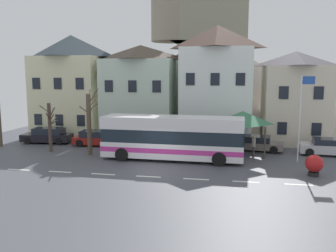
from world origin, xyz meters
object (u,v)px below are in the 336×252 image
object	(u,v)px
townhouse_03	(294,97)
transit_bus	(172,138)
bare_tree_01	(50,126)
parked_car_02	(96,138)
parked_car_03	(47,136)
parked_car_00	(327,147)
townhouse_00	(73,86)
hilltop_castle	(209,74)
bare_tree_02	(89,123)
bus_shelter	(243,118)
townhouse_01	(141,92)
harbour_buoy	(314,164)
pedestrian_00	(232,144)
public_bench	(226,142)
flagpole	(301,112)
pedestrian_01	(254,145)
parked_car_01	(256,143)
townhouse_02	(216,83)

from	to	relation	value
townhouse_03	transit_bus	world-z (taller)	townhouse_03
bare_tree_01	parked_car_02	bearing A→B (deg)	48.64
parked_car_03	bare_tree_01	xyz separation A→B (m)	(2.17, -3.34, 1.42)
transit_bus	parked_car_00	bearing A→B (deg)	18.79
townhouse_03	parked_car_00	distance (m)	6.87
townhouse_00	hilltop_castle	size ratio (longest dim) A/B	0.24
bare_tree_02	bus_shelter	bearing A→B (deg)	13.37
townhouse_03	townhouse_01	bearing A→B (deg)	-179.37
bus_shelter	harbour_buoy	world-z (taller)	bus_shelter
pedestrian_00	public_bench	distance (m)	2.81
flagpole	pedestrian_01	bearing A→B (deg)	158.72
hilltop_castle	public_bench	size ratio (longest dim) A/B	24.95
hilltop_castle	parked_car_03	distance (m)	28.24
townhouse_00	bare_tree_01	size ratio (longest dim) A/B	2.58
townhouse_03	bare_tree_02	world-z (taller)	townhouse_03
parked_car_03	pedestrian_01	world-z (taller)	pedestrian_01
townhouse_00	parked_car_02	xyz separation A→B (m)	(4.56, -5.19, -4.55)
pedestrian_01	bare_tree_01	distance (m)	16.61
townhouse_01	pedestrian_01	xyz separation A→B (m)	(10.88, -6.96, -3.70)
parked_car_00	pedestrian_01	size ratio (longest dim) A/B	2.58
transit_bus	bus_shelter	world-z (taller)	bus_shelter
townhouse_01	parked_car_00	distance (m)	17.99
townhouse_03	bare_tree_01	distance (m)	22.28
bus_shelter	parked_car_01	size ratio (longest dim) A/B	0.80
bus_shelter	bare_tree_02	xyz separation A→B (m)	(-12.00, -2.85, -0.34)
townhouse_01	townhouse_03	distance (m)	14.91
townhouse_01	townhouse_03	world-z (taller)	townhouse_01
townhouse_01	townhouse_00	bearing A→B (deg)	179.16
public_bench	bare_tree_01	distance (m)	15.01
parked_car_03	bare_tree_02	distance (m)	7.23
townhouse_00	parked_car_02	bearing A→B (deg)	-48.74
townhouse_03	parked_car_00	xyz separation A→B (m)	(1.77, -5.59, -3.59)
bus_shelter	parked_car_02	size ratio (longest dim) A/B	0.88
flagpole	harbour_buoy	xyz separation A→B (m)	(0.28, -3.60, -2.94)
bus_shelter	parked_car_03	size ratio (longest dim) A/B	0.77
townhouse_00	townhouse_01	size ratio (longest dim) A/B	1.12
townhouse_00	pedestrian_00	distance (m)	18.53
parked_car_00	parked_car_01	bearing A→B (deg)	-3.98
parked_car_00	parked_car_03	world-z (taller)	parked_car_03
transit_bus	parked_car_03	bearing A→B (deg)	162.36
pedestrian_01	bare_tree_01	world-z (taller)	bare_tree_01
townhouse_01	pedestrian_00	xyz separation A→B (m)	(9.19, -6.74, -3.77)
hilltop_castle	harbour_buoy	distance (m)	32.86
public_bench	bare_tree_01	bearing A→B (deg)	-163.70
parked_car_02	flagpole	size ratio (longest dim) A/B	0.65
townhouse_00	harbour_buoy	size ratio (longest dim) A/B	7.66
townhouse_02	hilltop_castle	world-z (taller)	hilltop_castle
parked_car_02	bare_tree_01	xyz separation A→B (m)	(-2.73, -3.10, 1.47)
townhouse_03	bare_tree_02	xyz separation A→B (m)	(-16.88, -8.85, -1.70)
townhouse_03	parked_car_02	world-z (taller)	townhouse_03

